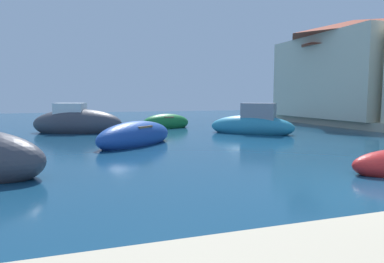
{
  "coord_description": "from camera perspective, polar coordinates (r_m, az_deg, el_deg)",
  "views": [
    {
      "loc": [
        -5.98,
        -5.4,
        2.01
      ],
      "look_at": [
        -0.92,
        9.78,
        0.38
      ],
      "focal_mm": 32.44,
      "sensor_mm": 36.0,
      "label": 1
    }
  ],
  "objects": [
    {
      "name": "ground",
      "position": [
        8.3,
        28.92,
        -8.9
      ],
      "size": [
        80.0,
        80.0,
        0.0
      ],
      "primitive_type": "plane",
      "color": "navy"
    },
    {
      "name": "moored_boat_1",
      "position": [
        14.53,
        -9.27,
        -0.79
      ],
      "size": [
        4.16,
        3.92,
        1.27
      ],
      "rotation": [
        0.0,
        0.0,
        0.73
      ],
      "color": "#1E479E",
      "rests_on": "ground"
    },
    {
      "name": "moored_boat_3",
      "position": [
        18.98,
        9.9,
        1.08
      ],
      "size": [
        4.34,
        4.14,
        1.93
      ],
      "rotation": [
        0.0,
        0.0,
        2.4
      ],
      "color": "teal",
      "rests_on": "ground"
    },
    {
      "name": "moored_boat_5",
      "position": [
        20.26,
        -18.36,
        1.31
      ],
      "size": [
        5.27,
        3.39,
        2.01
      ],
      "rotation": [
        0.0,
        0.0,
        5.95
      ],
      "color": "#3F3F47",
      "rests_on": "ground"
    },
    {
      "name": "moored_boat_6",
      "position": [
        22.09,
        -4.3,
        1.43
      ],
      "size": [
        3.33,
        1.85,
        1.16
      ],
      "rotation": [
        0.0,
        0.0,
        3.33
      ],
      "color": "#197233",
      "rests_on": "ground"
    },
    {
      "name": "waterfront_building_annex",
      "position": [
        28.06,
        24.45,
        8.49
      ],
      "size": [
        5.94,
        8.05,
        6.04
      ],
      "color": "beige",
      "rests_on": "quay_promenade"
    },
    {
      "name": "waterfront_building_far",
      "position": [
        27.98,
        24.7,
        9.43
      ],
      "size": [
        7.11,
        10.48,
        6.93
      ],
      "color": "beige",
      "rests_on": "quay_promenade"
    }
  ]
}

